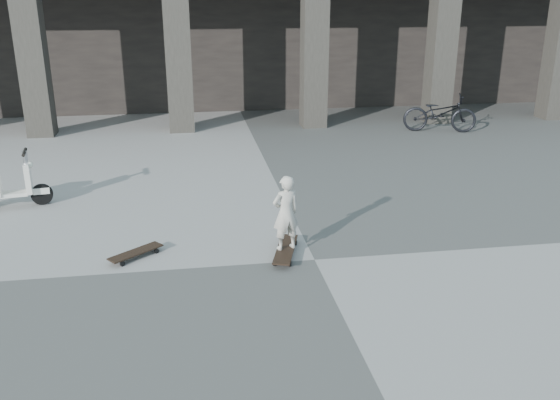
{
  "coord_description": "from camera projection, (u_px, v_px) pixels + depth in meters",
  "views": [
    {
      "loc": [
        -1.65,
        -7.3,
        3.51
      ],
      "look_at": [
        -0.37,
        0.72,
        0.65
      ],
      "focal_mm": 38.0,
      "sensor_mm": 36.0,
      "label": 1
    }
  ],
  "objects": [
    {
      "name": "ground",
      "position": [
        315.0,
        260.0,
        8.22
      ],
      "size": [
        90.0,
        90.0,
        0.0
      ],
      "primitive_type": "plane",
      "color": "#4D4D4B",
      "rests_on": "ground"
    },
    {
      "name": "colonnade",
      "position": [
        230.0,
        7.0,
        20.03
      ],
      "size": [
        28.0,
        8.82,
        6.0
      ],
      "color": "black",
      "rests_on": "ground"
    },
    {
      "name": "child",
      "position": [
        286.0,
        213.0,
        8.16
      ],
      "size": [
        0.45,
        0.36,
        1.07
      ],
      "primitive_type": "imported",
      "rotation": [
        0.0,
        0.0,
        3.43
      ],
      "color": "beige",
      "rests_on": "longboard"
    },
    {
      "name": "longboard",
      "position": [
        286.0,
        250.0,
        8.34
      ],
      "size": [
        0.52,
        1.05,
        0.1
      ],
      "rotation": [
        0.0,
        0.0,
        1.28
      ],
      "color": "black",
      "rests_on": "ground"
    },
    {
      "name": "skateboard_spare",
      "position": [
        136.0,
        253.0,
        8.25
      ],
      "size": [
        0.75,
        0.67,
        0.1
      ],
      "rotation": [
        0.0,
        0.0,
        0.68
      ],
      "color": "black",
      "rests_on": "ground"
    },
    {
      "name": "bicycle",
      "position": [
        440.0,
        113.0,
        15.58
      ],
      "size": [
        1.99,
        1.18,
        0.99
      ],
      "primitive_type": "imported",
      "rotation": [
        0.0,
        0.0,
        1.27
      ],
      "color": "black",
      "rests_on": "ground"
    }
  ]
}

